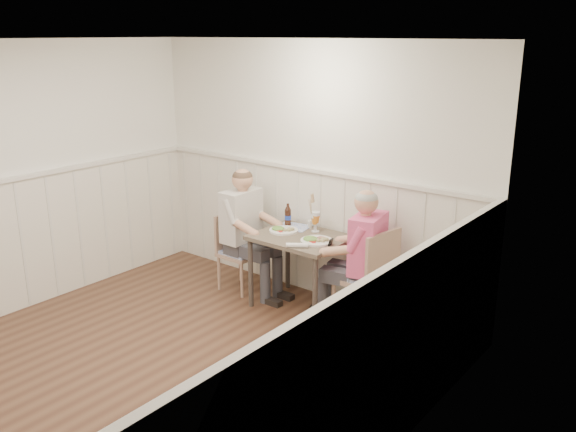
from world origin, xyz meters
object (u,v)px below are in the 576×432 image
object	(u,v)px
dining_table	(301,246)
chair_left	(237,249)
diner_cream	(245,240)
grass_vase	(310,212)
chair_right	(369,275)
man_in_pink	(362,270)
beer_bottle	(288,216)

from	to	relation	value
dining_table	chair_left	distance (m)	0.85
diner_cream	grass_vase	distance (m)	0.78
chair_left	diner_cream	distance (m)	0.17
diner_cream	chair_left	bearing A→B (deg)	177.20
chair_right	chair_left	size ratio (longest dim) A/B	1.19
chair_left	dining_table	bearing A→B (deg)	2.49
diner_cream	grass_vase	bearing A→B (deg)	25.76
man_in_pink	grass_vase	size ratio (longest dim) A/B	3.49
man_in_pink	chair_right	bearing A→B (deg)	8.25
beer_bottle	diner_cream	bearing A→B (deg)	-151.48
chair_left	beer_bottle	world-z (taller)	beer_bottle
chair_right	diner_cream	bearing A→B (deg)	-177.61
grass_vase	chair_right	bearing A→B (deg)	-15.73
dining_table	diner_cream	world-z (taller)	diner_cream
chair_right	diner_cream	xyz separation A→B (m)	(-1.47, -0.06, 0.04)
beer_bottle	chair_left	bearing A→B (deg)	-157.79
man_in_pink	beer_bottle	world-z (taller)	man_in_pink
dining_table	chair_right	distance (m)	0.78
dining_table	grass_vase	distance (m)	0.39
chair_left	man_in_pink	size ratio (longest dim) A/B	0.61
man_in_pink	diner_cream	world-z (taller)	diner_cream
dining_table	man_in_pink	world-z (taller)	man_in_pink
diner_cream	grass_vase	size ratio (longest dim) A/B	3.51
diner_cream	grass_vase	world-z (taller)	diner_cream
dining_table	beer_bottle	xyz separation A→B (m)	(-0.30, 0.18, 0.21)
dining_table	diner_cream	bearing A→B (deg)	-176.62
chair_right	man_in_pink	distance (m)	0.08
diner_cream	dining_table	bearing A→B (deg)	3.38
man_in_pink	beer_bottle	xyz separation A→B (m)	(-1.00, 0.17, 0.29)
dining_table	man_in_pink	bearing A→B (deg)	0.82
chair_right	grass_vase	size ratio (longest dim) A/B	2.52
chair_left	beer_bottle	distance (m)	0.70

